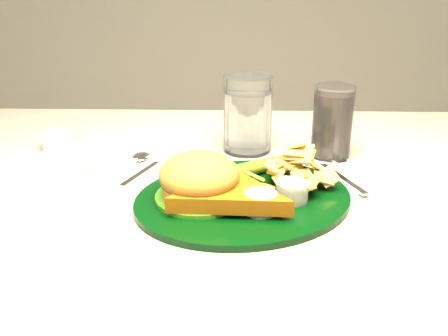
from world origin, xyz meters
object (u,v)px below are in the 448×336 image
Objects in this scene: cola_glass at (332,122)px; fork_napkin at (342,176)px; dinner_plate at (244,180)px; water_glass at (248,114)px.

fork_napkin is at bearing -88.89° from cola_glass.
water_glass is at bearing 64.86° from dinner_plate.
water_glass is (0.01, 0.20, 0.03)m from dinner_plate.
water_glass reaches higher than cola_glass.
dinner_plate is 0.24m from cola_glass.
dinner_plate is 2.50× the size of cola_glass.
cola_glass is 0.79× the size of fork_napkin.
water_glass is 0.86× the size of fork_napkin.
water_glass is 0.20m from fork_napkin.
cola_glass reaches higher than dinner_plate.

